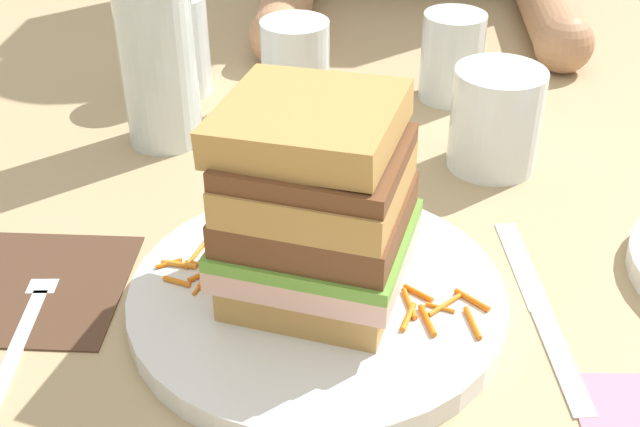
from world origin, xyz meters
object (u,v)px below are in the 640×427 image
juice_glass (495,123)px  empty_tumbler_0 (295,64)px  empty_tumbler_2 (452,57)px  sandwich (315,207)px  napkin_dark (41,290)px  fork (31,308)px  empty_tumbler_1 (178,45)px  main_plate (317,298)px  knife (542,312)px

juice_glass → empty_tumbler_0: 0.21m
empty_tumbler_2 → juice_glass: bearing=-78.1°
sandwich → empty_tumbler_2: 0.36m
napkin_dark → empty_tumbler_2: bearing=48.1°
fork → empty_tumbler_0: empty_tumbler_0 is taller
napkin_dark → empty_tumbler_0: empty_tumbler_0 is taller
fork → empty_tumbler_1: (0.03, 0.35, 0.05)m
juice_glass → empty_tumbler_2: juice_glass is taller
juice_glass → empty_tumbler_0: size_ratio=1.03×
main_plate → napkin_dark: (-0.19, 0.00, -0.01)m
knife → juice_glass: size_ratio=2.27×
napkin_dark → empty_tumbler_1: bearing=84.9°
napkin_dark → knife: same height
knife → empty_tumbler_0: size_ratio=2.33×
juice_glass → empty_tumbler_0: bearing=149.4°
fork → knife: fork is taller
sandwich → napkin_dark: size_ratio=1.08×
sandwich → empty_tumbler_2: (0.11, 0.34, -0.04)m
main_plate → empty_tumbler_0: bearing=98.0°
empty_tumbler_0 → empty_tumbler_2: 0.15m
napkin_dark → fork: bearing=-85.3°
empty_tumbler_0 → empty_tumbler_1: size_ratio=0.86×
sandwich → juice_glass: bearing=56.0°
sandwich → empty_tumbler_1: 0.37m
juice_glass → empty_tumbler_2: bearing=101.9°
napkin_dark → knife: size_ratio=0.63×
sandwich → empty_tumbler_0: bearing=97.9°
main_plate → knife: main_plate is taller
napkin_dark → main_plate: bearing=-1.1°
juice_glass → knife: bearing=-85.8°
sandwich → napkin_dark: sandwich is taller
main_plate → fork: main_plate is taller
juice_glass → empty_tumbler_1: (-0.30, 0.13, 0.01)m
main_plate → juice_glass: bearing=56.3°
sandwich → knife: 0.17m
empty_tumbler_1 → empty_tumbler_2: 0.27m
napkin_dark → juice_glass: bearing=31.4°
main_plate → juice_glass: 0.25m
main_plate → knife: 0.15m
main_plate → sandwich: (-0.00, 0.00, 0.07)m
knife → empty_tumbler_0: 0.37m
napkin_dark → empty_tumbler_1: (0.03, 0.33, 0.05)m
fork → main_plate: bearing=5.6°
main_plate → juice_glass: (0.14, 0.20, 0.03)m
knife → empty_tumbler_0: empty_tumbler_0 is taller
empty_tumbler_0 → fork: bearing=-114.0°
empty_tumbler_2 → napkin_dark: bearing=-131.9°
knife → empty_tumbler_2: size_ratio=2.30×
empty_tumbler_0 → empty_tumbler_2: size_ratio=0.99×
knife → fork: bearing=-176.0°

